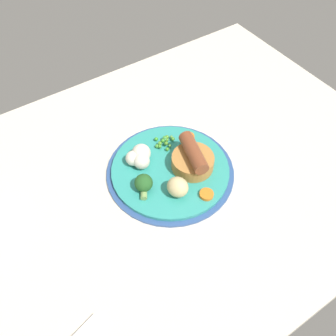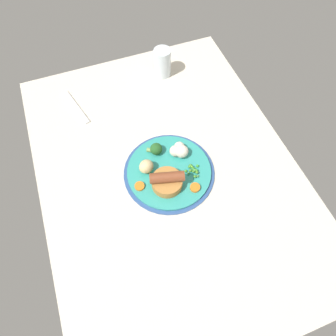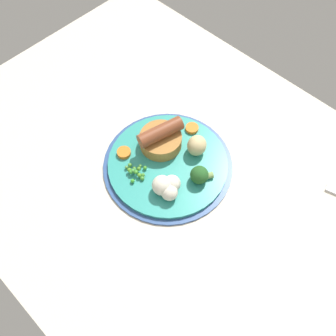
# 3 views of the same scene
# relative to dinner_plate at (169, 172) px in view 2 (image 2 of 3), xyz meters

# --- Properties ---
(dining_table) EXTENTS (1.10, 0.80, 0.03)m
(dining_table) POSITION_rel_dinner_plate_xyz_m (0.01, -0.00, -0.02)
(dining_table) COLOR beige
(dining_table) RESTS_ON ground
(dinner_plate) EXTENTS (0.29, 0.29, 0.01)m
(dinner_plate) POSITION_rel_dinner_plate_xyz_m (0.00, 0.00, 0.00)
(dinner_plate) COLOR #2D4C84
(dinner_plate) RESTS_ON dining_table
(sausage_pudding) EXTENTS (0.09, 0.11, 0.06)m
(sausage_pudding) POSITION_rel_dinner_plate_xyz_m (-0.04, 0.02, 0.03)
(sausage_pudding) COLOR #AD7538
(sausage_pudding) RESTS_ON dinner_plate
(pea_pile) EXTENTS (0.05, 0.05, 0.02)m
(pea_pile) POSITION_rel_dinner_plate_xyz_m (-0.03, -0.07, 0.02)
(pea_pile) COLOR green
(pea_pile) RESTS_ON dinner_plate
(broccoli_floret_near) EXTENTS (0.04, 0.05, 0.04)m
(broccoli_floret_near) POSITION_rel_dinner_plate_xyz_m (0.08, 0.02, 0.03)
(broccoli_floret_near) COLOR #235623
(broccoli_floret_near) RESTS_ON dinner_plate
(cauliflower_floret) EXTENTS (0.06, 0.06, 0.04)m
(cauliflower_floret) POSITION_rel_dinner_plate_xyz_m (0.05, -0.05, 0.03)
(cauliflower_floret) COLOR beige
(cauliflower_floret) RESTS_ON dinner_plate
(potato_chunk_0) EXTENTS (0.06, 0.06, 0.05)m
(potato_chunk_0) POSITION_rel_dinner_plate_xyz_m (0.03, 0.06, 0.03)
(potato_chunk_0) COLOR #CCB77F
(potato_chunk_0) RESTS_ON dinner_plate
(carrot_slice_0) EXTENTS (0.04, 0.04, 0.01)m
(carrot_slice_0) POSITION_rel_dinner_plate_xyz_m (-0.02, 0.10, 0.01)
(carrot_slice_0) COLOR orange
(carrot_slice_0) RESTS_ON dinner_plate
(carrot_slice_2) EXTENTS (0.04, 0.04, 0.01)m
(carrot_slice_2) POSITION_rel_dinner_plate_xyz_m (-0.09, -0.05, 0.01)
(carrot_slice_2) COLOR orange
(carrot_slice_2) RESTS_ON dinner_plate
(fork) EXTENTS (0.18, 0.06, 0.01)m
(fork) POSITION_rel_dinner_plate_xyz_m (0.37, 0.22, -0.00)
(fork) COLOR silver
(fork) RESTS_ON dining_table
(drinking_glass) EXTENTS (0.06, 0.06, 0.11)m
(drinking_glass) POSITION_rel_dinner_plate_xyz_m (0.42, -0.13, 0.05)
(drinking_glass) COLOR silver
(drinking_glass) RESTS_ON dining_table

